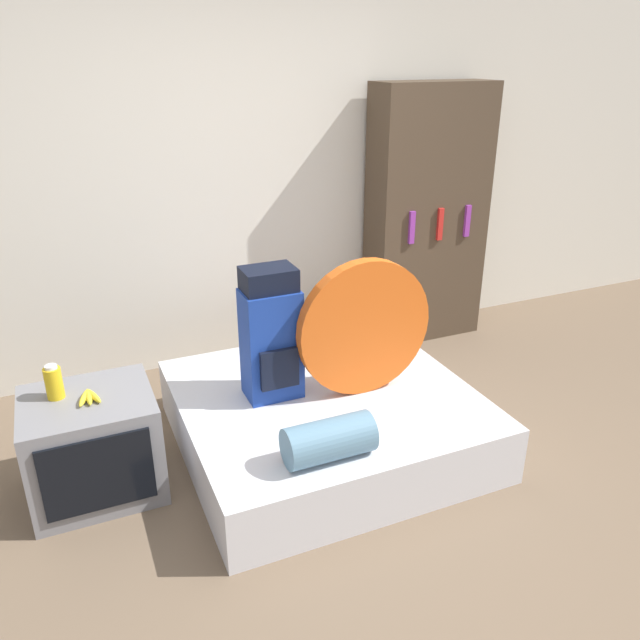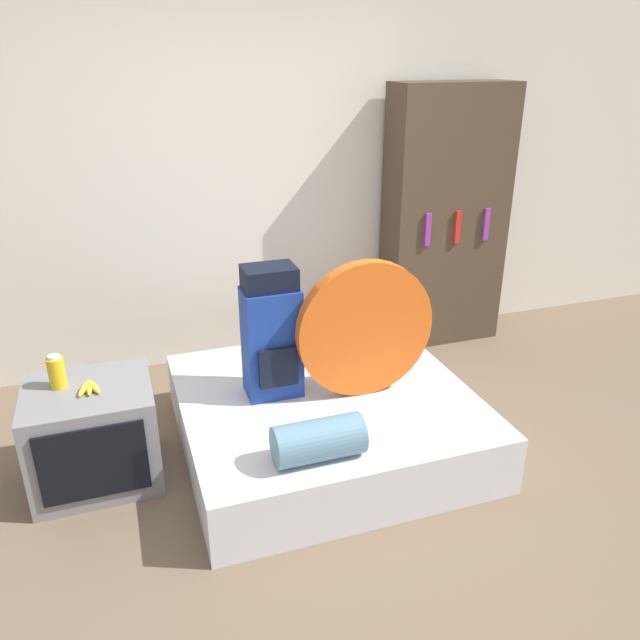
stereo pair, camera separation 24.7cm
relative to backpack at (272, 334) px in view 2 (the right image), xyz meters
name	(u,v)px [view 2 (the right image)]	position (x,y,z in m)	size (l,w,h in m)	color
ground_plane	(383,518)	(0.33, -0.80, -0.68)	(16.00, 16.00, 0.00)	brown
wall_back	(269,175)	(0.33, 1.23, 0.62)	(8.00, 0.05, 2.60)	silver
bed	(326,418)	(0.27, -0.11, -0.52)	(1.58, 1.51, 0.33)	silver
backpack	(272,334)	(0.00, 0.00, 0.00)	(0.30, 0.25, 0.74)	navy
tent_bag	(365,329)	(0.48, -0.16, 0.03)	(0.77, 0.07, 0.77)	#E05B19
sleeping_roll	(318,440)	(0.04, -0.67, -0.26)	(0.42, 0.20, 0.20)	#5B849E
television	(94,435)	(-0.97, -0.03, -0.41)	(0.63, 0.56, 0.54)	gray
canister	(57,372)	(-1.09, 0.05, -0.06)	(0.08, 0.08, 0.17)	gold
banana_bunch	(89,387)	(-0.95, -0.04, -0.13)	(0.12, 0.16, 0.03)	yellow
bookshelf	(445,219)	(1.59, 1.00, 0.27)	(0.89, 0.36, 1.90)	#473828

